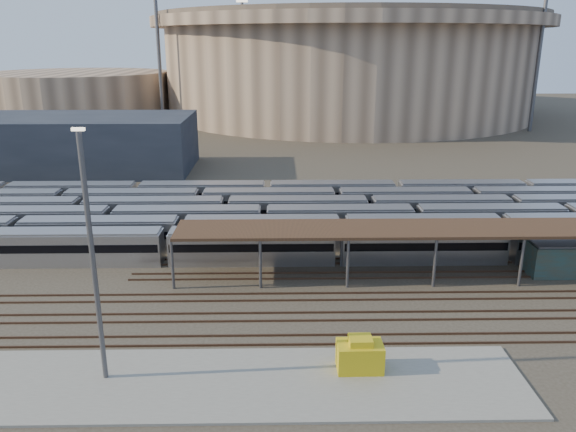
# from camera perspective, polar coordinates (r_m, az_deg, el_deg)

# --- Properties ---
(ground) EXTENTS (420.00, 420.00, 0.00)m
(ground) POSITION_cam_1_polar(r_m,az_deg,el_deg) (54.88, -3.43, -7.85)
(ground) COLOR #383026
(ground) RESTS_ON ground
(apron) EXTENTS (50.00, 9.00, 0.20)m
(apron) POSITION_cam_1_polar(r_m,az_deg,el_deg) (42.36, -11.34, -16.36)
(apron) COLOR gray
(apron) RESTS_ON ground
(subway_trains) EXTENTS (129.81, 23.90, 3.60)m
(subway_trains) POSITION_cam_1_polar(r_m,az_deg,el_deg) (71.56, -4.41, -0.19)
(subway_trains) COLOR #B9B9BE
(subway_trains) RESTS_ON ground
(inspection_shed) EXTENTS (60.30, 6.00, 5.30)m
(inspection_shed) POSITION_cam_1_polar(r_m,az_deg,el_deg) (59.96, 18.14, -1.36)
(inspection_shed) COLOR #505055
(inspection_shed) RESTS_ON ground
(empty_tracks) EXTENTS (170.00, 9.62, 0.18)m
(empty_tracks) POSITION_cam_1_polar(r_m,az_deg,el_deg) (50.37, -3.66, -10.19)
(empty_tracks) COLOR #4C3323
(empty_tracks) RESTS_ON ground
(stadium) EXTENTS (124.00, 124.00, 32.50)m
(stadium) POSITION_cam_1_polar(r_m,az_deg,el_deg) (191.04, 6.00, 15.28)
(stadium) COLOR tan
(stadium) RESTS_ON ground
(secondary_arena) EXTENTS (56.00, 56.00, 14.00)m
(secondary_arena) POSITION_cam_1_polar(r_m,az_deg,el_deg) (190.81, -20.52, 11.44)
(secondary_arena) COLOR tan
(secondary_arena) RESTS_ON ground
(service_building) EXTENTS (42.00, 20.00, 10.00)m
(service_building) POSITION_cam_1_polar(r_m,az_deg,el_deg) (112.57, -20.55, 6.93)
(service_building) COLOR #1E232D
(service_building) RESTS_ON ground
(floodlight_0) EXTENTS (4.00, 1.00, 38.40)m
(floodlight_0) POSITION_cam_1_polar(r_m,az_deg,el_deg) (162.85, -13.00, 16.06)
(floodlight_0) COLOR #505055
(floodlight_0) RESTS_ON ground
(floodlight_2) EXTENTS (4.00, 1.00, 38.40)m
(floodlight_2) POSITION_cam_1_polar(r_m,az_deg,el_deg) (164.17, 24.19, 15.03)
(floodlight_2) COLOR #505055
(floodlight_2) RESTS_ON ground
(floodlight_3) EXTENTS (4.00, 1.00, 38.40)m
(floodlight_3) POSITION_cam_1_polar(r_m,az_deg,el_deg) (209.96, -4.59, 16.65)
(floodlight_3) COLOR #505055
(floodlight_3) RESTS_ON ground
(yard_light_pole) EXTENTS (0.80, 0.36, 17.99)m
(yard_light_pole) POSITION_cam_1_polar(r_m,az_deg,el_deg) (40.10, -19.22, -4.24)
(yard_light_pole) COLOR #505055
(yard_light_pole) RESTS_ON apron
(yellow_equipment) EXTENTS (3.37, 2.13, 2.09)m
(yellow_equipment) POSITION_cam_1_polar(r_m,az_deg,el_deg) (42.75, 7.30, -13.97)
(yellow_equipment) COLOR gold
(yellow_equipment) RESTS_ON apron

